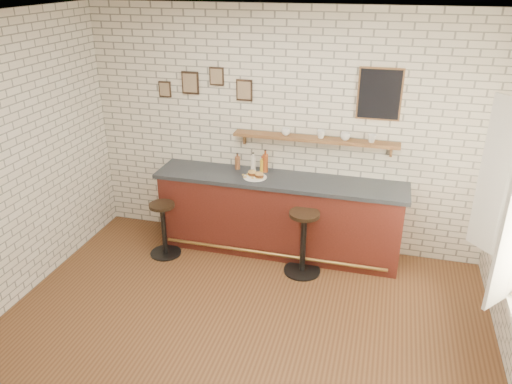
# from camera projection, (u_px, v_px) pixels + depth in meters

# --- Properties ---
(ground) EXTENTS (5.00, 5.00, 0.00)m
(ground) POSITION_uv_depth(u_px,v_px,m) (238.00, 334.00, 5.01)
(ground) COLOR brown
(ground) RESTS_ON ground
(bar_counter) EXTENTS (3.10, 0.65, 1.01)m
(bar_counter) POSITION_uv_depth(u_px,v_px,m) (279.00, 215.00, 6.29)
(bar_counter) COLOR #541D16
(bar_counter) RESTS_ON ground
(sandwich_plate) EXTENTS (0.28, 0.28, 0.01)m
(sandwich_plate) POSITION_uv_depth(u_px,v_px,m) (255.00, 177.00, 6.10)
(sandwich_plate) COLOR white
(sandwich_plate) RESTS_ON bar_counter
(ciabatta_sandwich) EXTENTS (0.22, 0.15, 0.07)m
(ciabatta_sandwich) POSITION_uv_depth(u_px,v_px,m) (256.00, 174.00, 6.08)
(ciabatta_sandwich) COLOR tan
(ciabatta_sandwich) RESTS_ON sandwich_plate
(potato_chips) EXTENTS (0.26, 0.18, 0.00)m
(potato_chips) POSITION_uv_depth(u_px,v_px,m) (254.00, 176.00, 6.10)
(potato_chips) COLOR gold
(potato_chips) RESTS_ON sandwich_plate
(bitters_bottle_brown) EXTENTS (0.07, 0.07, 0.21)m
(bitters_bottle_brown) POSITION_uv_depth(u_px,v_px,m) (237.00, 163.00, 6.33)
(bitters_bottle_brown) COLOR brown
(bitters_bottle_brown) RESTS_ON bar_counter
(bitters_bottle_white) EXTENTS (0.06, 0.06, 0.24)m
(bitters_bottle_white) POSITION_uv_depth(u_px,v_px,m) (253.00, 163.00, 6.28)
(bitters_bottle_white) COLOR silver
(bitters_bottle_white) RESTS_ON bar_counter
(bitters_bottle_amber) EXTENTS (0.07, 0.07, 0.29)m
(bitters_bottle_amber) POSITION_uv_depth(u_px,v_px,m) (265.00, 163.00, 6.23)
(bitters_bottle_amber) COLOR #8F3C17
(bitters_bottle_amber) RESTS_ON bar_counter
(condiment_bottle_yellow) EXTENTS (0.06, 0.06, 0.20)m
(condiment_bottle_yellow) POSITION_uv_depth(u_px,v_px,m) (262.00, 165.00, 6.25)
(condiment_bottle_yellow) COLOR gold
(condiment_bottle_yellow) RESTS_ON bar_counter
(bar_stool_left) EXTENTS (0.39, 0.39, 0.71)m
(bar_stool_left) POSITION_uv_depth(u_px,v_px,m) (164.00, 227.00, 6.26)
(bar_stool_left) COLOR black
(bar_stool_left) RESTS_ON ground
(bar_stool_right) EXTENTS (0.44, 0.44, 0.80)m
(bar_stool_right) POSITION_uv_depth(u_px,v_px,m) (303.00, 241.00, 5.86)
(bar_stool_right) COLOR black
(bar_stool_right) RESTS_ON ground
(wall_shelf) EXTENTS (2.00, 0.18, 0.18)m
(wall_shelf) POSITION_uv_depth(u_px,v_px,m) (315.00, 139.00, 5.98)
(wall_shelf) COLOR brown
(wall_shelf) RESTS_ON ground
(shelf_cup_a) EXTENTS (0.15, 0.15, 0.09)m
(shelf_cup_a) POSITION_uv_depth(u_px,v_px,m) (286.00, 132.00, 6.04)
(shelf_cup_a) COLOR white
(shelf_cup_a) RESTS_ON wall_shelf
(shelf_cup_b) EXTENTS (0.14, 0.14, 0.10)m
(shelf_cup_b) POSITION_uv_depth(u_px,v_px,m) (321.00, 134.00, 5.93)
(shelf_cup_b) COLOR white
(shelf_cup_b) RESTS_ON wall_shelf
(shelf_cup_c) EXTENTS (0.13, 0.13, 0.09)m
(shelf_cup_c) POSITION_uv_depth(u_px,v_px,m) (345.00, 136.00, 5.86)
(shelf_cup_c) COLOR white
(shelf_cup_c) RESTS_ON wall_shelf
(shelf_cup_d) EXTENTS (0.11, 0.11, 0.09)m
(shelf_cup_d) POSITION_uv_depth(u_px,v_px,m) (372.00, 138.00, 5.79)
(shelf_cup_d) COLOR white
(shelf_cup_d) RESTS_ON wall_shelf
(back_wall_decor) EXTENTS (2.96, 0.02, 0.56)m
(back_wall_decor) POSITION_uv_depth(u_px,v_px,m) (304.00, 90.00, 5.86)
(back_wall_decor) COLOR black
(back_wall_decor) RESTS_ON ground
(window_sill) EXTENTS (0.20, 1.35, 0.06)m
(window_sill) POSITION_uv_depth(u_px,v_px,m) (511.00, 278.00, 4.33)
(window_sill) COLOR white
(window_sill) RESTS_ON ground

